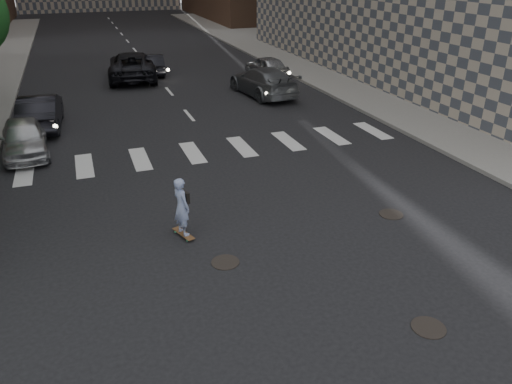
% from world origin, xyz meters
% --- Properties ---
extents(ground, '(160.00, 160.00, 0.00)m').
position_xyz_m(ground, '(0.00, 0.00, 0.00)').
color(ground, black).
rests_on(ground, ground).
extents(sidewalk_right, '(13.00, 80.00, 0.15)m').
position_xyz_m(sidewalk_right, '(14.50, 20.00, 0.07)').
color(sidewalk_right, gray).
rests_on(sidewalk_right, ground).
extents(manhole_a, '(0.70, 0.70, 0.02)m').
position_xyz_m(manhole_a, '(1.20, -2.50, 0.01)').
color(manhole_a, black).
rests_on(manhole_a, ground).
extents(manhole_b, '(0.70, 0.70, 0.02)m').
position_xyz_m(manhole_b, '(-2.00, 1.20, 0.01)').
color(manhole_b, black).
rests_on(manhole_b, ground).
extents(manhole_c, '(0.70, 0.70, 0.02)m').
position_xyz_m(manhole_c, '(3.30, 2.00, 0.01)').
color(manhole_c, black).
rests_on(manhole_c, ground).
extents(skateboarder, '(0.56, 0.88, 1.70)m').
position_xyz_m(skateboarder, '(-2.69, 2.83, 0.89)').
color(skateboarder, brown).
rests_on(skateboarder, ground).
extents(silver_sedan, '(1.88, 4.04, 1.34)m').
position_xyz_m(silver_sedan, '(-7.00, 10.97, 0.67)').
color(silver_sedan, '#A8AAAF').
rests_on(silver_sedan, ground).
extents(traffic_car_a, '(1.81, 4.60, 1.49)m').
position_xyz_m(traffic_car_a, '(-6.50, 14.31, 0.74)').
color(traffic_car_a, black).
rests_on(traffic_car_a, ground).
extents(traffic_car_b, '(2.70, 5.42, 1.51)m').
position_xyz_m(traffic_car_b, '(4.68, 16.46, 0.76)').
color(traffic_car_b, slate).
rests_on(traffic_car_b, ground).
extents(traffic_car_c, '(3.44, 6.24, 1.65)m').
position_xyz_m(traffic_car_c, '(-1.47, 22.90, 0.83)').
color(traffic_car_c, black).
rests_on(traffic_car_c, ground).
extents(traffic_car_d, '(1.95, 4.02, 1.32)m').
position_xyz_m(traffic_car_d, '(6.50, 20.67, 0.66)').
color(traffic_car_d, '#ABADB2').
rests_on(traffic_car_d, ground).
extents(traffic_car_e, '(1.69, 3.97, 1.27)m').
position_xyz_m(traffic_car_e, '(-0.10, 24.00, 0.64)').
color(traffic_car_e, black).
rests_on(traffic_car_e, ground).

